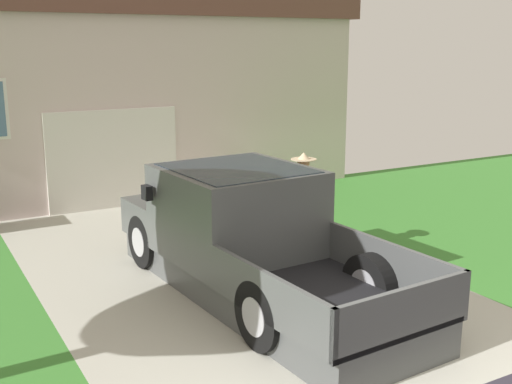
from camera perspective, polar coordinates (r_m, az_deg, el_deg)
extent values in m
cube|color=#B7B5A6|center=(9.82, -3.90, -6.64)|extent=(5.20, 9.00, 0.06)
cube|color=#4A4C4C|center=(8.52, 0.49, -8.04)|extent=(2.01, 5.26, 0.42)
cube|color=#4A4C4C|center=(8.76, -1.74, -1.78)|extent=(1.97, 2.04, 1.22)
cube|color=#1E2833|center=(8.67, -1.76, 0.54)|extent=(1.74, 1.88, 0.51)
cube|color=#4A4C4C|center=(10.09, -6.05, -1.84)|extent=(1.91, 1.11, 0.54)
cube|color=black|center=(7.34, 6.91, -9.71)|extent=(1.99, 2.34, 0.06)
cube|color=#4A4C4C|center=(6.74, 1.01, -9.45)|extent=(0.19, 2.24, 0.56)
cube|color=#4A4C4C|center=(7.82, 12.05, -6.49)|extent=(0.19, 2.24, 0.56)
cube|color=#4A4C4C|center=(6.52, 13.19, -10.64)|extent=(1.85, 0.17, 0.56)
cube|color=black|center=(8.83, -9.76, -0.06)|extent=(0.11, 0.19, 0.20)
cylinder|color=black|center=(9.72, -9.81, -4.34)|extent=(0.31, 0.81, 0.80)
cylinder|color=#9E9EA3|center=(9.72, -9.81, -4.34)|extent=(0.31, 0.46, 0.44)
cylinder|color=black|center=(10.41, -1.73, -2.96)|extent=(0.31, 0.81, 0.80)
cylinder|color=#9E9EA3|center=(10.41, -1.73, -2.96)|extent=(0.31, 0.46, 0.44)
cylinder|color=black|center=(7.08, 0.65, -10.93)|extent=(0.31, 0.81, 0.80)
cylinder|color=#9E9EA3|center=(7.08, 0.65, -10.93)|extent=(0.31, 0.46, 0.44)
cylinder|color=black|center=(8.01, 10.30, -8.22)|extent=(0.31, 0.81, 0.80)
cylinder|color=#9E9EA3|center=(8.01, 10.30, -8.22)|extent=(0.31, 0.46, 0.44)
cylinder|color=black|center=(10.06, 5.06, -3.40)|extent=(0.16, 0.16, 0.86)
cylinder|color=black|center=(9.92, 3.30, -3.60)|extent=(0.16, 0.16, 0.86)
cylinder|color=gold|center=(9.81, 4.25, 0.37)|extent=(0.30, 0.30, 0.58)
cylinder|color=tan|center=(9.89, 5.17, 0.29)|extent=(0.09, 0.09, 0.57)
cylinder|color=tan|center=(9.75, 3.31, 0.14)|extent=(0.09, 0.09, 0.57)
sphere|color=tan|center=(9.73, 4.29, 2.70)|extent=(0.19, 0.19, 0.19)
cylinder|color=#D1B78E|center=(9.72, 4.30, 2.95)|extent=(0.40, 0.40, 0.01)
cone|color=#D1B78E|center=(9.71, 4.30, 3.26)|extent=(0.20, 0.20, 0.11)
cube|color=tan|center=(9.80, 3.86, -5.86)|extent=(0.30, 0.15, 0.20)
torus|color=tan|center=(9.75, 3.88, -5.02)|extent=(0.28, 0.02, 0.28)
cube|color=beige|center=(16.36, -13.94, 8.01)|extent=(10.47, 6.39, 3.86)
cube|color=brown|center=(16.32, -14.39, 15.82)|extent=(10.89, 6.64, 0.60)
cube|color=silver|center=(13.22, -12.63, 2.89)|extent=(2.69, 0.06, 2.01)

